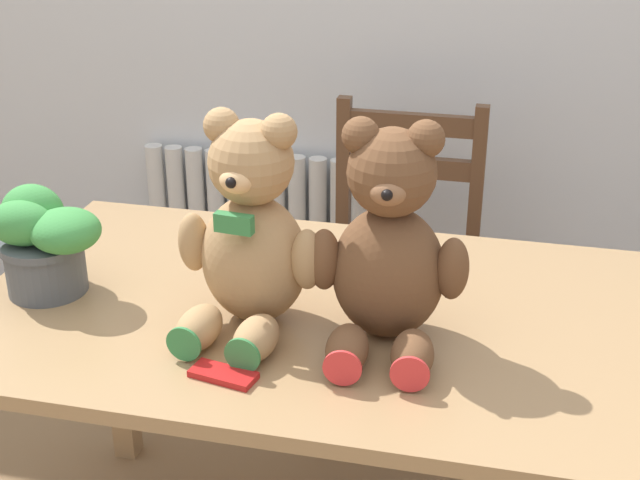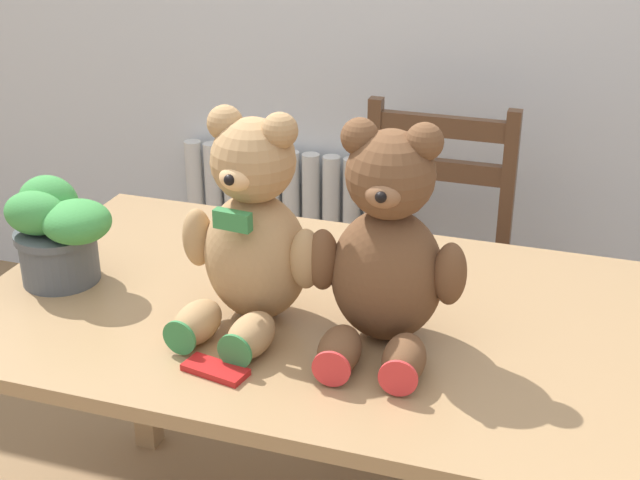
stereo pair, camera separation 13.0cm
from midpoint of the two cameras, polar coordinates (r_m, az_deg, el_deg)
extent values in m
cylinder|color=silver|center=(3.24, -6.73, 1.02)|extent=(0.06, 0.06, 0.62)
cylinder|color=silver|center=(3.21, -5.55, 0.86)|extent=(0.06, 0.06, 0.62)
cylinder|color=silver|center=(3.19, -4.35, 0.70)|extent=(0.06, 0.06, 0.62)
cylinder|color=silver|center=(3.16, -3.14, 0.53)|extent=(0.06, 0.06, 0.62)
cylinder|color=silver|center=(3.14, -1.90, 0.36)|extent=(0.06, 0.06, 0.62)
cylinder|color=silver|center=(3.11, -0.64, 0.19)|extent=(0.06, 0.06, 0.62)
cylinder|color=silver|center=(3.09, 0.63, 0.02)|extent=(0.06, 0.06, 0.62)
cylinder|color=silver|center=(3.08, 1.91, -0.16)|extent=(0.06, 0.06, 0.62)
cylinder|color=silver|center=(3.06, 3.22, -0.34)|extent=(0.06, 0.06, 0.62)
cylinder|color=silver|center=(3.04, 4.54, -0.52)|extent=(0.06, 0.06, 0.62)
cylinder|color=silver|center=(3.03, 5.87, -0.70)|extent=(0.06, 0.06, 0.62)
cube|color=silver|center=(3.25, -0.62, -4.51)|extent=(0.80, 0.10, 0.04)
cube|color=#9E7A51|center=(1.78, 1.72, -4.74)|extent=(1.35, 0.83, 0.03)
cube|color=#9E7A51|center=(2.47, -9.98, -6.03)|extent=(0.06, 0.06, 0.72)
cube|color=#9E7A51|center=(2.24, 20.23, -10.87)|extent=(0.06, 0.06, 0.72)
cube|color=brown|center=(2.56, 7.92, -2.47)|extent=(0.44, 0.46, 0.03)
cube|color=brown|center=(2.47, 11.27, -9.99)|extent=(0.04, 0.04, 0.43)
cube|color=brown|center=(2.53, 2.23, -8.56)|extent=(0.04, 0.04, 0.43)
cube|color=brown|center=(2.72, 12.89, -1.06)|extent=(0.04, 0.04, 0.90)
cube|color=brown|center=(2.78, 4.72, 0.04)|extent=(0.04, 0.04, 0.90)
cube|color=brown|center=(2.60, 9.31, 7.18)|extent=(0.36, 0.03, 0.06)
cube|color=brown|center=(2.64, 9.11, 4.46)|extent=(0.36, 0.03, 0.06)
ellipsoid|color=tan|center=(1.68, -1.90, -1.10)|extent=(0.22, 0.19, 0.25)
sphere|color=tan|center=(1.61, -2.00, 5.09)|extent=(0.16, 0.16, 0.16)
sphere|color=tan|center=(1.57, -0.21, 6.98)|extent=(0.07, 0.07, 0.07)
sphere|color=tan|center=(1.61, -3.80, 7.46)|extent=(0.07, 0.07, 0.07)
ellipsoid|color=#E5B279|center=(1.56, -2.95, 4.02)|extent=(0.07, 0.07, 0.05)
sphere|color=black|center=(1.54, -3.43, 3.82)|extent=(0.02, 0.02, 0.02)
ellipsoid|color=tan|center=(1.61, 1.39, -1.26)|extent=(0.06, 0.06, 0.12)
ellipsoid|color=tan|center=(1.70, -5.68, 0.13)|extent=(0.06, 0.06, 0.12)
ellipsoid|color=tan|center=(1.60, -2.11, -6.17)|extent=(0.09, 0.13, 0.07)
cylinder|color=#337F42|center=(1.55, -3.10, -7.21)|extent=(0.07, 0.01, 0.07)
ellipsoid|color=tan|center=(1.65, -5.63, -5.32)|extent=(0.09, 0.13, 0.07)
cylinder|color=#337F42|center=(1.60, -6.70, -6.29)|extent=(0.07, 0.01, 0.07)
cube|color=#337F42|center=(1.57, -3.27, 1.22)|extent=(0.07, 0.03, 0.03)
ellipsoid|color=brown|center=(1.62, 6.61, -2.29)|extent=(0.22, 0.19, 0.25)
sphere|color=brown|center=(1.54, 6.95, 4.15)|extent=(0.16, 0.16, 0.16)
sphere|color=brown|center=(1.52, 9.16, 6.19)|extent=(0.07, 0.07, 0.07)
sphere|color=brown|center=(1.53, 5.01, 6.57)|extent=(0.07, 0.07, 0.07)
ellipsoid|color=#8C5F3F|center=(1.49, 6.61, 2.95)|extent=(0.07, 0.06, 0.05)
sphere|color=black|center=(1.46, 6.46, 2.70)|extent=(0.02, 0.02, 0.02)
ellipsoid|color=brown|center=(1.58, 10.66, -2.20)|extent=(0.06, 0.06, 0.12)
ellipsoid|color=brown|center=(1.61, 2.48, -1.31)|extent=(0.06, 0.06, 0.12)
ellipsoid|color=brown|center=(1.55, 7.83, -7.62)|extent=(0.08, 0.13, 0.08)
cylinder|color=red|center=(1.49, 7.53, -8.83)|extent=(0.07, 0.01, 0.07)
ellipsoid|color=brown|center=(1.56, 3.66, -7.12)|extent=(0.08, 0.13, 0.08)
cylinder|color=red|center=(1.51, 3.22, -8.30)|extent=(0.07, 0.01, 0.07)
cylinder|color=#4C5156|center=(1.91, -14.50, -1.00)|extent=(0.16, 0.16, 0.11)
cylinder|color=#4C5156|center=(1.89, -14.66, 0.33)|extent=(0.17, 0.17, 0.02)
ellipsoid|color=#3D8E42|center=(1.82, -13.36, 1.12)|extent=(0.14, 0.13, 0.08)
ellipsoid|color=#3D8E42|center=(1.90, -15.14, 2.23)|extent=(0.13, 0.11, 0.12)
ellipsoid|color=#3D8E42|center=(1.86, -15.88, 1.63)|extent=(0.13, 0.09, 0.09)
cube|color=red|center=(1.57, -4.34, -8.34)|extent=(0.12, 0.07, 0.01)
camera|label=1|loc=(0.06, -87.71, 1.05)|focal=50.00mm
camera|label=2|loc=(0.06, 92.29, -1.05)|focal=50.00mm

